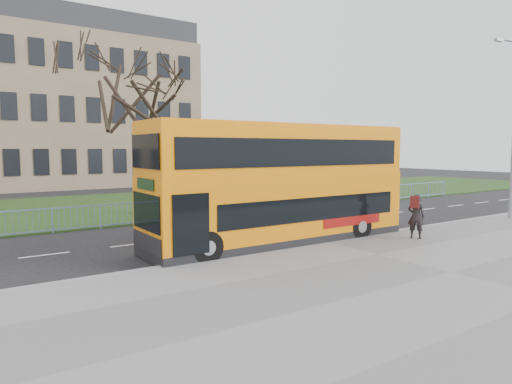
{
  "coord_description": "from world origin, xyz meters",
  "views": [
    {
      "loc": [
        -11.61,
        -14.08,
        3.59
      ],
      "look_at": [
        -1.34,
        1.0,
        1.86
      ],
      "focal_mm": 32.0,
      "sensor_mm": 36.0,
      "label": 1
    }
  ],
  "objects": [
    {
      "name": "ground",
      "position": [
        0.0,
        0.0,
        0.0
      ],
      "size": [
        120.0,
        120.0,
        0.0
      ],
      "primitive_type": "plane",
      "color": "black",
      "rests_on": "ground"
    },
    {
      "name": "pavement",
      "position": [
        0.0,
        -6.75,
        0.06
      ],
      "size": [
        80.0,
        10.5,
        0.12
      ],
      "primitive_type": "cube",
      "color": "slate",
      "rests_on": "ground"
    },
    {
      "name": "kerb",
      "position": [
        0.0,
        -1.55,
        0.07
      ],
      "size": [
        80.0,
        0.2,
        0.14
      ],
      "primitive_type": "cube",
      "color": "gray",
      "rests_on": "ground"
    },
    {
      "name": "grass_verge",
      "position": [
        0.0,
        14.3,
        0.04
      ],
      "size": [
        80.0,
        15.4,
        0.08
      ],
      "primitive_type": "cube",
      "color": "#213B15",
      "rests_on": "ground"
    },
    {
      "name": "guard_railing",
      "position": [
        0.0,
        6.6,
        0.55
      ],
      "size": [
        40.0,
        0.12,
        1.1
      ],
      "primitive_type": null,
      "color": "#6E8DC3",
      "rests_on": "ground"
    },
    {
      "name": "bare_tree",
      "position": [
        -3.0,
        10.0,
        5.31
      ],
      "size": [
        7.32,
        7.32,
        10.45
      ],
      "primitive_type": null,
      "color": "black",
      "rests_on": "grass_verge"
    },
    {
      "name": "civic_building",
      "position": [
        -5.0,
        35.0,
        7.0
      ],
      "size": [
        30.0,
        15.0,
        14.0
      ],
      "primitive_type": "cube",
      "color": "#7A644D",
      "rests_on": "ground"
    },
    {
      "name": "yellow_bus",
      "position": [
        -1.22,
        -0.51,
        2.38
      ],
      "size": [
        10.57,
        2.55,
        4.43
      ],
      "rotation": [
        0.0,
        0.0,
        0.0
      ],
      "color": "orange",
      "rests_on": "ground"
    },
    {
      "name": "pedestrian",
      "position": [
        3.37,
        -3.12,
        0.98
      ],
      "size": [
        0.67,
        0.75,
        1.73
      ],
      "primitive_type": "imported",
      "rotation": [
        0.0,
        0.0,
        2.09
      ],
      "color": "black",
      "rests_on": "pavement"
    }
  ]
}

